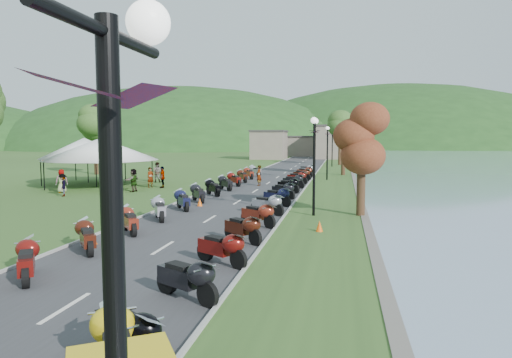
# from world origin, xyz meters

# --- Properties ---
(road) EXTENTS (7.00, 120.00, 0.02)m
(road) POSITION_xyz_m (0.00, 40.00, 0.01)
(road) COLOR #38383B
(road) RESTS_ON ground
(hills_backdrop) EXTENTS (360.00, 120.00, 76.00)m
(hills_backdrop) POSITION_xyz_m (0.00, 200.00, 0.00)
(hills_backdrop) COLOR #285621
(hills_backdrop) RESTS_ON ground
(far_building) EXTENTS (18.00, 16.00, 5.00)m
(far_building) POSITION_xyz_m (-2.00, 85.00, 2.50)
(far_building) COLOR gray
(far_building) RESTS_ON ground
(yellow_trike) EXTENTS (2.93, 3.25, 1.26)m
(yellow_trike) POSITION_xyz_m (3.00, 0.83, 0.63)
(yellow_trike) COLOR yellow
(yellow_trike) RESTS_ON ground
(moto_row_left) EXTENTS (2.60, 43.88, 1.10)m
(moto_row_left) POSITION_xyz_m (-2.41, 20.09, 0.55)
(moto_row_left) COLOR #331411
(moto_row_left) RESTS_ON ground
(moto_row_right) EXTENTS (2.60, 44.13, 1.10)m
(moto_row_right) POSITION_xyz_m (2.62, 22.72, 0.55)
(moto_row_right) COLOR #331411
(moto_row_right) RESTS_ON ground
(vendor_tent_main) EXTENTS (6.13, 6.13, 4.00)m
(vendor_tent_main) POSITION_xyz_m (-12.92, 28.60, 2.00)
(vendor_tent_main) COLOR white
(vendor_tent_main) RESTS_ON ground
(vendor_tent_side) EXTENTS (5.03, 5.03, 4.00)m
(vendor_tent_side) POSITION_xyz_m (-15.74, 30.82, 2.00)
(vendor_tent_side) COLOR white
(vendor_tent_side) RESTS_ON ground
(tree_lakeside) EXTENTS (2.23, 2.23, 6.20)m
(tree_lakeside) POSITION_xyz_m (7.39, 18.47, 3.10)
(tree_lakeside) COLOR #416C29
(tree_lakeside) RESTS_ON ground
(pedestrian_a) EXTENTS (0.69, 0.74, 1.64)m
(pedestrian_a) POSITION_xyz_m (-8.81, 28.91, 0.00)
(pedestrian_a) COLOR slate
(pedestrian_a) RESTS_ON ground
(pedestrian_b) EXTENTS (0.90, 0.51, 1.82)m
(pedestrian_b) POSITION_xyz_m (-9.98, 33.02, 0.00)
(pedestrian_b) COLOR slate
(pedestrian_b) RESTS_ON ground
(pedestrian_c) EXTENTS (0.89, 1.08, 1.56)m
(pedestrian_c) POSITION_xyz_m (-12.47, 22.61, 0.00)
(pedestrian_c) COLOR slate
(pedestrian_c) RESTS_ON ground
(traffic_cone_near) EXTENTS (0.31, 0.31, 0.48)m
(traffic_cone_near) POSITION_xyz_m (-2.80, 10.01, 0.24)
(traffic_cone_near) COLOR #F2590C
(traffic_cone_near) RESTS_ON ground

